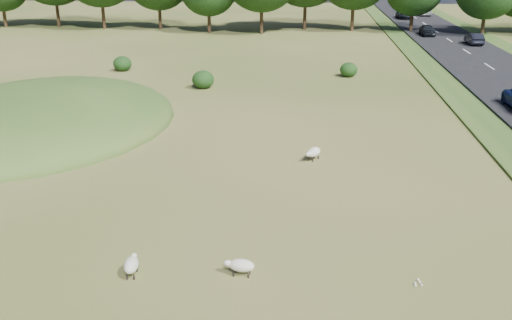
{
  "coord_description": "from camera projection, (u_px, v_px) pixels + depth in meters",
  "views": [
    {
      "loc": [
        4.32,
        -19.85,
        9.78
      ],
      "look_at": [
        2.0,
        4.0,
        1.0
      ],
      "focal_mm": 40.0,
      "sensor_mm": 36.0,
      "label": 1
    }
  ],
  "objects": [
    {
      "name": "ground",
      "position": [
        250.0,
        96.0,
        41.0
      ],
      "size": [
        160.0,
        160.0,
        0.0
      ],
      "primitive_type": "plane",
      "color": "#3C541A",
      "rests_on": "ground"
    },
    {
      "name": "mound",
      "position": [
        40.0,
        123.0,
        34.61
      ],
      "size": [
        16.0,
        20.0,
        4.0
      ],
      "primitive_type": "ellipsoid",
      "color": "#33561E",
      "rests_on": "ground"
    },
    {
      "name": "road",
      "position": [
        496.0,
        72.0,
        48.48
      ],
      "size": [
        8.0,
        150.0,
        0.25
      ],
      "primitive_type": "cube",
      "color": "black",
      "rests_on": "ground"
    },
    {
      "name": "shrubs",
      "position": [
        213.0,
        71.0,
        46.28
      ],
      "size": [
        20.94,
        7.56,
        1.36
      ],
      "color": "black",
      "rests_on": "ground"
    },
    {
      "name": "sheep_0",
      "position": [
        131.0,
        264.0,
        18.2
      ],
      "size": [
        0.56,
        1.07,
        0.61
      ],
      "rotation": [
        0.0,
        0.0,
        1.69
      ],
      "color": "#C0B59F",
      "rests_on": "ground"
    },
    {
      "name": "sheep_1",
      "position": [
        313.0,
        152.0,
        28.27
      ],
      "size": [
        0.91,
        1.15,
        0.65
      ],
      "rotation": [
        0.0,
        0.0,
        4.16
      ],
      "color": "#C0B59F",
      "rests_on": "ground"
    },
    {
      "name": "sheep_2",
      "position": [
        241.0,
        265.0,
        18.17
      ],
      "size": [
        1.02,
        0.52,
        0.58
      ],
      "rotation": [
        0.0,
        0.0,
        3.05
      ],
      "color": "#C0B59F",
      "rests_on": "ground"
    },
    {
      "name": "car_0",
      "position": [
        474.0,
        39.0,
        62.01
      ],
      "size": [
        1.31,
        3.76,
        1.24
      ],
      "primitive_type": "imported",
      "rotation": [
        0.0,
        0.0,
        3.14
      ],
      "color": "black",
      "rests_on": "road"
    },
    {
      "name": "car_5",
      "position": [
        404.0,
        14.0,
        86.02
      ],
      "size": [
        2.12,
        4.59,
        1.28
      ],
      "primitive_type": "imported",
      "color": "black",
      "rests_on": "road"
    },
    {
      "name": "car_6",
      "position": [
        424.0,
        11.0,
        90.29
      ],
      "size": [
        1.92,
        4.73,
        1.37
      ],
      "primitive_type": "imported",
      "rotation": [
        0.0,
        0.0,
        3.14
      ],
      "color": "#A1A5A9",
      "rests_on": "road"
    },
    {
      "name": "car_7",
      "position": [
        427.0,
        30.0,
        68.55
      ],
      "size": [
        1.53,
        3.8,
        1.29
      ],
      "primitive_type": "imported",
      "color": "black",
      "rests_on": "road"
    }
  ]
}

